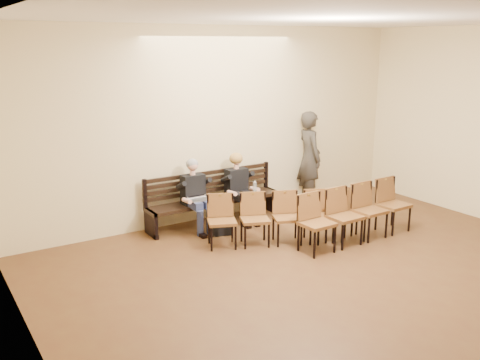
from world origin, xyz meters
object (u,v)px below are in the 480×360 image
Objects in this scene: bag at (219,226)px; water_bottle at (255,193)px; seated_woman at (239,191)px; bench at (215,211)px; chair_row_back at (357,214)px; chair_row_front at (287,218)px; passerby at (310,151)px; laptop at (200,200)px; seated_man at (196,197)px.

water_bottle is at bearing 10.53° from bag.
bag is at bearing -147.83° from seated_woman.
bench is 0.57m from seated_woman.
seated_woman reaches higher than chair_row_back.
seated_woman reaches higher than chair_row_front.
seated_woman is at bearing 108.51° from passerby.
water_bottle is 0.55× the size of bag.
laptop is 0.16× the size of chair_row_back.
chair_row_back is at bearing -40.27° from bag.
laptop is at bearing -86.98° from seated_man.
bag is (0.23, -0.42, -0.44)m from seated_man.
seated_woman is (0.90, 0.00, -0.02)m from seated_man.
laptop reaches higher than bench.
chair_row_back is at bearing -52.77° from laptop.
seated_woman is 0.31m from water_bottle.
chair_row_back reaches higher than bag.
water_bottle reaches higher than bench.
bench is 1.16× the size of chair_row_back.
bag is at bearing -169.47° from water_bottle.
chair_row_front is at bearing -52.33° from bag.
seated_woman is 1.90m from passerby.
chair_row_back is (1.03, -0.54, 0.04)m from chair_row_front.
bag is 0.18× the size of chair_row_back.
seated_man is 0.14m from laptop.
bag is at bearing -62.68° from laptop.
seated_man reaches higher than chair_row_front.
seated_woman reaches higher than laptop.
seated_woman is at bearing 121.44° from water_bottle.
chair_row_front is (0.95, -1.23, -0.16)m from laptop.
water_bottle is at bearing 117.98° from passerby.
seated_woman is at bearing -15.33° from bench.
bag is 0.15× the size of chair_row_front.
chair_row_front is (0.96, -1.37, -0.17)m from seated_man.
passerby reaches higher than seated_woman.
chair_row_front is (0.73, -0.95, 0.27)m from bag.
seated_man reaches higher than bag.
chair_row_front is (0.07, -1.37, -0.15)m from seated_woman.
seated_man is 2.94× the size of bag.
chair_row_front is at bearing -95.04° from water_bottle.
chair_row_back is (1.53, -2.03, 0.24)m from bench.
chair_row_back reaches higher than laptop.
bag is at bearing 150.30° from chair_row_front.
bench is 6.47× the size of bag.
chair_row_back is at bearing 172.95° from passerby.
laptop is at bearing -150.05° from bench.
passerby reaches higher than water_bottle.
seated_man is 0.53× the size of chair_row_back.
chair_row_back is (1.98, -1.77, -0.12)m from laptop.
bench is at bearing 164.67° from seated_woman.
water_bottle is at bearing -58.56° from seated_woman.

